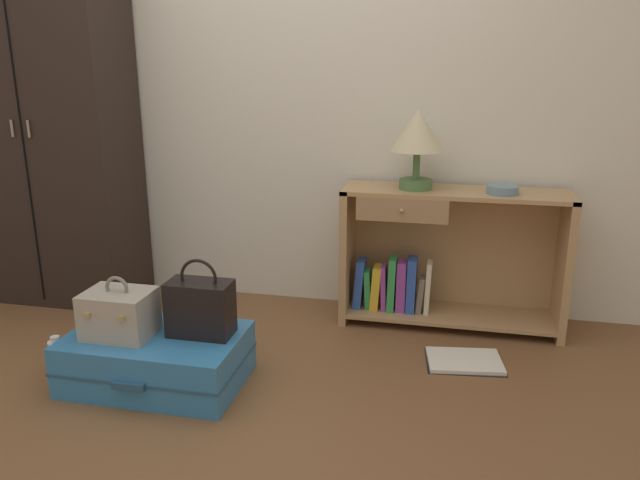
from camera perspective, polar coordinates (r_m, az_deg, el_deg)
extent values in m
plane|color=brown|center=(2.51, -11.70, -17.12)|extent=(9.00, 9.00, 0.00)
cube|color=silver|center=(3.52, -2.78, 15.14)|extent=(6.40, 0.10, 2.60)
cube|color=black|center=(3.85, -23.89, 9.79)|extent=(0.91, 0.45, 2.05)
cube|color=black|center=(3.67, -25.97, 9.29)|extent=(0.01, 0.01, 1.95)
cylinder|color=gray|center=(3.70, -26.67, 9.24)|extent=(0.01, 0.01, 0.09)
cylinder|color=gray|center=(3.63, -25.43, 9.30)|extent=(0.01, 0.01, 0.09)
cube|color=tan|center=(3.35, 2.60, -1.12)|extent=(0.04, 0.33, 0.74)
cube|color=tan|center=(3.36, 21.66, -2.27)|extent=(0.04, 0.33, 0.74)
cube|color=tan|center=(3.22, 12.51, 4.34)|extent=(1.15, 0.33, 0.02)
cube|color=tan|center=(3.42, 11.82, -6.72)|extent=(1.07, 0.33, 0.02)
cube|color=tan|center=(3.46, 12.17, -0.92)|extent=(1.07, 0.01, 0.72)
cube|color=#9D7950|center=(3.09, 7.60, 2.76)|extent=(0.46, 0.02, 0.12)
sphere|color=#9E844C|center=(3.08, 7.58, 2.69)|extent=(0.02, 0.02, 0.02)
cube|color=#2D51B2|center=(3.37, 3.69, -4.03)|extent=(0.06, 0.11, 0.27)
cube|color=green|center=(3.38, 4.49, -4.54)|extent=(0.04, 0.09, 0.22)
cube|color=gold|center=(3.37, 5.24, -4.39)|extent=(0.06, 0.11, 0.24)
cube|color=purple|center=(3.36, 5.96, -4.39)|extent=(0.04, 0.10, 0.25)
cube|color=green|center=(3.35, 6.70, -4.06)|extent=(0.05, 0.12, 0.30)
cube|color=purple|center=(3.35, 7.56, -4.25)|extent=(0.05, 0.09, 0.28)
cube|color=#2D51B2|center=(3.34, 8.49, -4.13)|extent=(0.05, 0.11, 0.30)
cube|color=#726659|center=(3.35, 9.31, -5.01)|extent=(0.04, 0.09, 0.20)
cube|color=beige|center=(3.34, 9.99, -4.36)|extent=(0.03, 0.10, 0.28)
cylinder|color=#4C7542|center=(3.21, 8.86, 5.15)|extent=(0.17, 0.17, 0.05)
cylinder|color=#4C7542|center=(3.19, 8.93, 6.88)|extent=(0.04, 0.04, 0.15)
cone|color=beige|center=(3.16, 9.08, 10.07)|extent=(0.27, 0.27, 0.21)
cylinder|color=slate|center=(3.18, 16.57, 4.50)|extent=(0.15, 0.15, 0.04)
cube|color=teal|center=(2.84, -14.89, -10.56)|extent=(0.75, 0.47, 0.23)
cube|color=#285071|center=(2.84, -14.89, -10.56)|extent=(0.76, 0.48, 0.01)
cube|color=#285071|center=(2.65, -17.36, -12.84)|extent=(0.14, 0.02, 0.03)
cube|color=#A89E8E|center=(2.78, -18.11, -6.52)|extent=(0.28, 0.22, 0.20)
torus|color=slate|center=(2.74, -18.33, -4.25)|extent=(0.11, 0.02, 0.11)
cube|color=tan|center=(2.72, -20.81, -6.52)|extent=(0.02, 0.01, 0.02)
cube|color=tan|center=(2.64, -17.94, -6.92)|extent=(0.02, 0.01, 0.02)
cube|color=black|center=(2.70, -11.04, -6.24)|extent=(0.28, 0.15, 0.24)
torus|color=black|center=(2.65, -11.20, -3.44)|extent=(0.17, 0.01, 0.17)
cylinder|color=white|center=(3.10, -23.19, -9.87)|extent=(0.07, 0.07, 0.15)
cylinder|color=silver|center=(3.06, -23.37, -8.43)|extent=(0.04, 0.04, 0.02)
cube|color=white|center=(3.03, 13.25, -10.85)|extent=(0.37, 0.29, 0.02)
cube|color=black|center=(3.03, 13.24, -10.98)|extent=(0.39, 0.30, 0.01)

